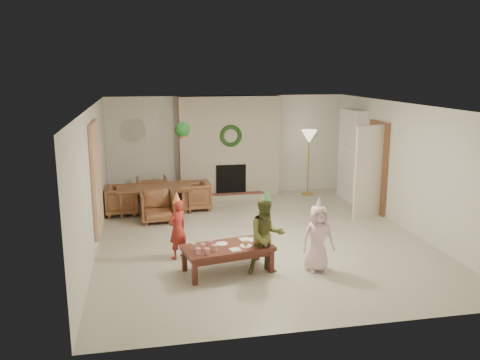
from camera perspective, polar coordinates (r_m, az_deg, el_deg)
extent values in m
plane|color=#B7B29E|center=(9.58, 2.24, -6.58)|extent=(7.00, 7.00, 0.00)
plane|color=white|center=(9.06, 2.38, 8.51)|extent=(7.00, 7.00, 0.00)
plane|color=silver|center=(12.61, -1.39, 4.00)|extent=(7.00, 0.00, 7.00)
plane|color=silver|center=(6.01, 10.10, -6.09)|extent=(7.00, 0.00, 7.00)
plane|color=silver|center=(9.04, -16.53, -0.04)|extent=(0.00, 7.00, 7.00)
plane|color=silver|center=(10.34, 18.70, 1.38)|extent=(0.00, 7.00, 7.00)
cube|color=#521515|center=(12.42, -1.23, 3.86)|extent=(2.50, 0.40, 2.50)
cube|color=maroon|center=(12.32, -0.92, -1.86)|extent=(1.60, 0.30, 0.12)
cube|color=black|center=(12.40, -1.07, 0.08)|extent=(0.75, 0.12, 0.75)
torus|color=#183A15|center=(12.15, -1.05, 5.09)|extent=(0.54, 0.10, 0.54)
cylinder|color=gold|center=(12.87, 7.75, -1.55)|extent=(0.31, 0.31, 0.03)
cylinder|color=gold|center=(12.71, 7.85, 1.76)|extent=(0.03, 0.03, 1.49)
cone|color=beige|center=(12.59, 7.95, 4.96)|extent=(0.40, 0.40, 0.33)
cube|color=white|center=(12.32, 12.74, 2.77)|extent=(0.30, 1.00, 2.20)
cube|color=white|center=(12.44, 12.51, -0.19)|extent=(0.30, 0.92, 0.03)
cube|color=white|center=(12.35, 12.60, 1.62)|extent=(0.30, 0.92, 0.03)
cube|color=white|center=(12.29, 12.69, 3.45)|extent=(0.30, 0.92, 0.03)
cube|color=white|center=(12.23, 12.78, 5.30)|extent=(0.30, 0.92, 0.03)
cube|color=maroon|center=(12.26, 12.74, 0.29)|extent=(0.20, 0.40, 0.24)
cube|color=#26488C|center=(12.37, 12.46, 2.30)|extent=(0.20, 0.44, 0.24)
cube|color=#B29126|center=(12.17, 12.82, 3.98)|extent=(0.20, 0.36, 0.22)
cube|color=brown|center=(11.41, 15.49, 1.42)|extent=(0.05, 0.86, 2.04)
cube|color=beige|center=(10.91, 14.57, 0.87)|extent=(0.77, 0.32, 2.00)
cube|color=beige|center=(9.23, -16.18, 0.24)|extent=(0.06, 1.20, 2.00)
imported|color=brown|center=(11.29, -9.78, -2.21)|extent=(1.69, 1.01, 0.58)
imported|color=brown|center=(10.59, -9.46, -3.04)|extent=(0.72, 0.74, 0.64)
imported|color=brown|center=(11.99, -10.06, -1.20)|extent=(0.72, 0.74, 0.64)
imported|color=brown|center=(11.26, -13.46, -2.26)|extent=(0.74, 0.72, 0.64)
imported|color=brown|center=(11.38, -5.24, -1.80)|extent=(0.74, 0.72, 0.64)
cylinder|color=tan|center=(10.37, -6.66, 7.03)|extent=(0.01, 0.01, 0.70)
cylinder|color=#B15639|center=(10.41, -6.61, 5.11)|extent=(0.16, 0.16, 0.12)
sphere|color=#194D1E|center=(10.40, -6.63, 5.77)|extent=(0.32, 0.32, 0.32)
cube|color=#56281C|center=(7.90, -1.44, -7.81)|extent=(1.50, 0.95, 0.06)
cube|color=#56281C|center=(7.93, -1.43, -8.31)|extent=(1.37, 0.82, 0.09)
cube|color=#56281C|center=(7.55, -5.22, -10.63)|extent=(0.09, 0.09, 0.36)
cube|color=#56281C|center=(7.97, 3.60, -9.30)|extent=(0.09, 0.09, 0.36)
cube|color=#56281C|center=(8.05, -6.41, -9.12)|extent=(0.09, 0.09, 0.36)
cube|color=#56281C|center=(8.45, 1.93, -7.97)|extent=(0.09, 0.09, 0.36)
cylinder|color=white|center=(7.57, -4.83, -8.14)|extent=(0.09, 0.09, 0.10)
cylinder|color=white|center=(7.76, -5.31, -7.62)|extent=(0.09, 0.09, 0.10)
cylinder|color=white|center=(7.56, -3.77, -8.16)|extent=(0.09, 0.09, 0.10)
cylinder|color=white|center=(7.75, -4.28, -7.63)|extent=(0.09, 0.09, 0.10)
cylinder|color=white|center=(7.68, -2.91, -7.80)|extent=(0.09, 0.09, 0.10)
cylinder|color=white|center=(7.87, -3.42, -7.29)|extent=(0.09, 0.09, 0.10)
cylinder|color=white|center=(7.98, -2.13, -7.31)|extent=(0.23, 0.23, 0.01)
cylinder|color=white|center=(7.89, 0.67, -7.56)|extent=(0.23, 0.23, 0.01)
cylinder|color=white|center=(8.15, 1.48, -6.88)|extent=(0.23, 0.23, 0.01)
sphere|color=tan|center=(7.87, 0.67, -7.28)|extent=(0.09, 0.09, 0.07)
cube|color=#FFBBCB|center=(7.74, -0.56, -7.98)|extent=(0.19, 0.19, 0.01)
cube|color=#FFBBCB|center=(8.19, 0.55, -6.80)|extent=(0.19, 0.19, 0.01)
imported|color=#A32B23|center=(8.46, -7.19, -5.64)|extent=(0.45, 0.43, 1.03)
cone|color=#EBD74E|center=(8.30, -7.29, -1.97)|extent=(0.18, 0.18, 0.20)
imported|color=brown|center=(7.79, 3.04, -6.45)|extent=(0.62, 0.50, 1.22)
cone|color=#52C175|center=(7.60, 3.10, -1.79)|extent=(0.18, 0.18, 0.20)
imported|color=#FDCBDB|center=(8.00, 8.94, -6.61)|extent=(0.53, 0.35, 1.08)
cone|color=silver|center=(7.83, 9.08, -2.60)|extent=(0.16, 0.16, 0.19)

